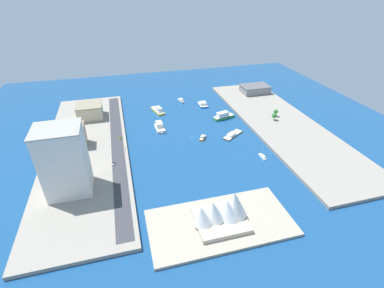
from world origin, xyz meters
name	(u,v)px	position (x,y,z in m)	size (l,w,h in m)	color
ground_plane	(192,137)	(0.00, 0.00, 0.00)	(440.00, 440.00, 0.00)	navy
quay_west	(281,124)	(-96.76, 0.00, 1.40)	(70.00, 240.00, 2.79)	gray
quay_east	(87,149)	(96.76, 0.00, 1.40)	(70.00, 240.00, 2.79)	gray
peninsula_point	(220,223)	(11.84, 112.30, 1.00)	(89.88, 44.66, 2.00)	#A89E89
road_strip	(117,144)	(70.07, 0.00, 2.87)	(10.74, 228.00, 0.15)	#38383D
ferry_yellow_fast	(158,110)	(22.12, -65.67, 2.24)	(13.11, 25.89, 6.72)	yellow
catamaran_blue	(203,104)	(-32.63, -69.96, 1.76)	(9.84, 18.89, 4.72)	blue
barge_flat_brown	(232,135)	(-38.68, 8.65, 1.16)	(24.31, 20.07, 3.36)	brown
ferry_green_doubledeck	(223,116)	(-44.00, -30.28, 2.97)	(26.64, 13.04, 7.58)	#2D8C4C
water_taxi_orange	(203,138)	(-9.07, 6.82, 1.43)	(8.80, 10.67, 3.81)	orange
ferry_white_commuter	(160,127)	(27.37, -23.38, 2.74)	(9.00, 20.47, 7.12)	silver
sailboat_small_white	(263,156)	(-49.17, 50.83, 1.00)	(3.16, 10.67, 9.67)	white
yacht_sleek_gray	(181,100)	(-10.39, -88.91, 1.57)	(6.50, 15.09, 4.30)	#999EA3
hotel_broad_white	(64,161)	(103.60, 57.01, 27.61)	(29.85, 25.71, 49.56)	silver
warehouse_low_gray	(255,89)	(-108.75, -87.34, 7.50)	(35.83, 24.04, 9.36)	gray
apartment_midrise_tan	(70,136)	(109.19, -7.55, 12.87)	(27.12, 15.59, 20.10)	tan
office_block_beige	(90,111)	(94.94, -65.11, 10.30)	(26.34, 26.10, 14.95)	#C6B793
taxi_yellow_cab	(120,138)	(67.06, -9.45, 3.69)	(1.86, 4.55, 1.52)	black
sedan_silver	(114,163)	(74.17, 32.02, 3.77)	(1.95, 4.53, 1.72)	black
traffic_light_waterfront	(126,149)	(63.31, 18.84, 7.13)	(0.36, 0.36, 6.50)	black
opera_landmark	(222,211)	(11.24, 112.30, 10.47)	(35.85, 28.23, 22.89)	#BCAD93
park_tree_cluster	(275,114)	(-94.38, -10.48, 8.17)	(11.02, 13.04, 7.96)	brown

